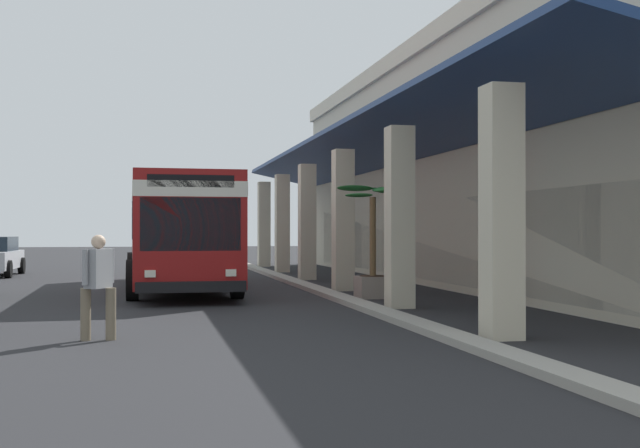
% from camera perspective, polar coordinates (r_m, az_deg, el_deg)
% --- Properties ---
extents(ground, '(120.00, 120.00, 0.00)m').
position_cam_1_polar(ground, '(27.76, 4.77, -3.98)').
color(ground, '#262628').
extents(curb_strip, '(37.49, 0.50, 0.12)m').
position_cam_1_polar(curb_strip, '(25.29, -1.57, -4.20)').
color(curb_strip, '#9E998E').
rests_on(curb_strip, ground).
extents(plaza_building, '(31.54, 15.28, 7.88)m').
position_cam_1_polar(plaza_building, '(28.71, 17.73, 4.03)').
color(plaza_building, beige).
rests_on(plaza_building, ground).
extents(transit_bus, '(11.25, 2.96, 3.34)m').
position_cam_1_polar(transit_bus, '(23.81, -10.06, -0.10)').
color(transit_bus, maroon).
rests_on(transit_bus, ground).
extents(pedestrian, '(0.54, 0.54, 1.64)m').
position_cam_1_polar(pedestrian, '(13.02, -15.40, -3.93)').
color(pedestrian, '#726651').
rests_on(pedestrian, ground).
extents(potted_palm, '(1.94, 1.93, 2.86)m').
position_cam_1_polar(potted_palm, '(20.42, 3.77, -2.99)').
color(potted_palm, gray).
rests_on(potted_palm, ground).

